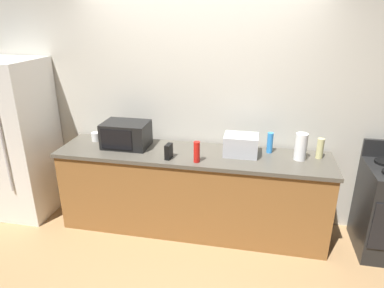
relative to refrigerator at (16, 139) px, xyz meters
name	(u,v)px	position (x,y,z in m)	size (l,w,h in m)	color
ground_plane	(184,249)	(2.05, -0.40, -0.90)	(8.00, 8.00, 0.00)	#A87F51
back_wall	(199,101)	(2.05, 0.41, 0.45)	(6.40, 0.10, 2.70)	beige
counter_run	(192,191)	(2.05, 0.00, -0.45)	(2.84, 0.64, 0.90)	brown
refrigerator	(16,139)	(0.00, 0.00, 0.00)	(0.72, 0.73, 1.80)	white
microwave	(126,135)	(1.32, 0.05, 0.13)	(0.48, 0.35, 0.27)	black
toaster_oven	(241,145)	(2.54, 0.06, 0.10)	(0.34, 0.26, 0.21)	#B7BABF
paper_towel_roll	(301,147)	(3.12, 0.05, 0.13)	(0.12, 0.12, 0.27)	white
cordless_phone	(169,151)	(1.85, -0.18, 0.07)	(0.05, 0.11, 0.15)	black
bottle_hot_sauce	(197,152)	(2.14, -0.21, 0.10)	(0.06, 0.06, 0.21)	red
bottle_spray_cleaner	(270,143)	(2.83, 0.18, 0.11)	(0.06, 0.06, 0.21)	#338CE5
bottle_vinegar	(320,148)	(3.32, 0.12, 0.10)	(0.07, 0.07, 0.21)	beige
mug_white	(96,137)	(0.92, 0.14, 0.05)	(0.09, 0.09, 0.10)	white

